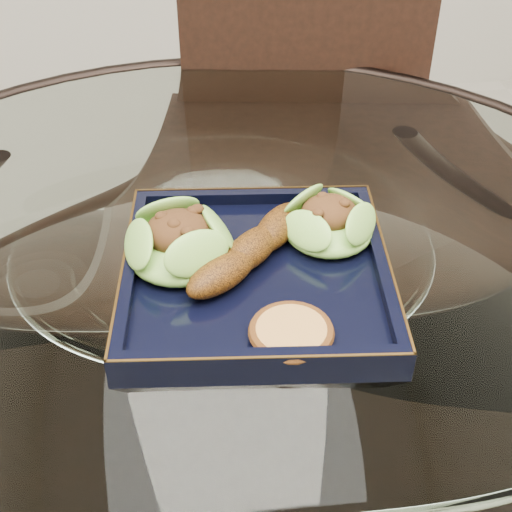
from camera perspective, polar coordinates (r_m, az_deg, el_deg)
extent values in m
cylinder|color=white|center=(0.76, -2.56, -1.49)|extent=(1.10, 1.10, 0.01)
torus|color=black|center=(0.76, -2.56, -1.49)|extent=(1.13, 1.13, 0.02)
cylinder|color=black|center=(1.27, 9.58, -5.64)|extent=(0.04, 0.04, 0.75)
cylinder|color=black|center=(1.25, -16.19, -7.66)|extent=(0.04, 0.04, 0.75)
cube|color=black|center=(1.20, 3.72, -1.35)|extent=(0.48, 0.48, 0.04)
cube|color=black|center=(1.22, 3.93, 14.57)|extent=(0.41, 0.09, 0.47)
cylinder|color=black|center=(1.26, -5.10, -15.43)|extent=(0.03, 0.03, 0.46)
cylinder|color=black|center=(1.28, 12.08, -15.37)|extent=(0.03, 0.03, 0.46)
cylinder|color=black|center=(1.51, -3.90, -4.12)|extent=(0.03, 0.03, 0.46)
cylinder|color=black|center=(1.52, 10.02, -4.22)|extent=(0.03, 0.03, 0.46)
cube|color=black|center=(0.73, 0.00, -1.84)|extent=(0.29, 0.29, 0.02)
ellipsoid|color=#5B972C|center=(0.73, -6.14, 0.84)|extent=(0.12, 0.12, 0.04)
ellipsoid|color=#579E2E|center=(0.77, 5.85, 2.51)|extent=(0.12, 0.12, 0.03)
ellipsoid|color=#62330A|center=(0.73, -0.42, 0.55)|extent=(0.15, 0.15, 0.03)
cylinder|color=#C88942|center=(0.65, 2.83, -6.19)|extent=(0.08, 0.08, 0.01)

